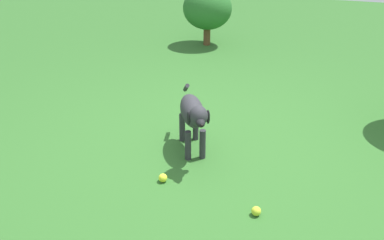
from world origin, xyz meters
TOP-DOWN VIEW (x-y plane):
  - ground at (0.00, 0.00)m, footprint 14.00×14.00m
  - dog at (-0.21, -0.12)m, footprint 0.43×0.73m
  - tennis_ball_0 at (-0.30, -0.60)m, footprint 0.07×0.07m
  - tennis_ball_1 at (0.44, -0.77)m, footprint 0.07×0.07m
  - shrub_far at (-0.94, 2.86)m, footprint 0.72×0.65m

SIDE VIEW (x-z plane):
  - ground at x=0.00m, z-range 0.00..0.00m
  - tennis_ball_0 at x=-0.30m, z-range 0.00..0.07m
  - tennis_ball_1 at x=0.44m, z-range 0.00..0.07m
  - dog at x=-0.21m, z-range 0.09..0.63m
  - shrub_far at x=-0.94m, z-range 0.12..0.97m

